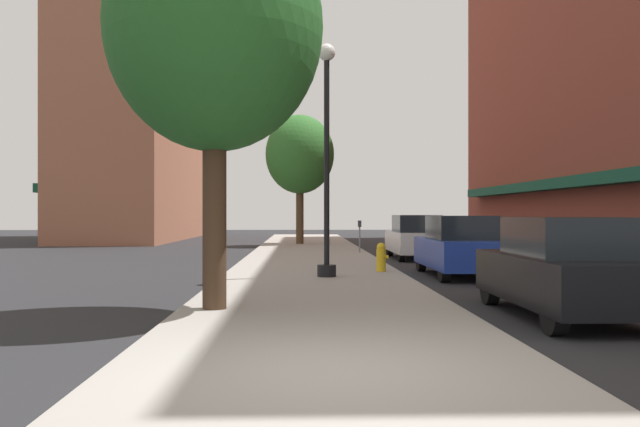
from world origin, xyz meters
TOP-DOWN VIEW (x-y plane):
  - ground_plane at (4.00, 18.00)m, footprint 90.00×90.00m
  - sidewalk_slab at (0.00, 19.00)m, footprint 4.80×50.00m
  - building_far_background at (-11.01, 37.00)m, footprint 6.80×18.00m
  - lamppost at (0.30, 9.98)m, footprint 0.48×0.48m
  - fire_hydrant at (1.86, 11.44)m, footprint 0.33×0.26m
  - parking_meter_near at (2.05, 20.34)m, footprint 0.14×0.09m
  - tree_near at (-0.42, 28.27)m, footprint 3.62×3.62m
  - tree_mid at (-1.79, 4.36)m, footprint 3.65×3.65m
  - car_black at (4.00, 3.96)m, footprint 1.80×4.30m
  - car_blue at (4.00, 11.18)m, footprint 1.80×4.30m
  - car_white at (4.00, 18.24)m, footprint 1.80×4.30m

SIDE VIEW (x-z plane):
  - ground_plane at x=4.00m, z-range 0.00..0.00m
  - sidewalk_slab at x=0.00m, z-range 0.00..0.12m
  - fire_hydrant at x=1.86m, z-range 0.12..0.91m
  - car_black at x=4.00m, z-range -0.02..1.64m
  - car_blue at x=4.00m, z-range -0.02..1.64m
  - car_white at x=4.00m, z-range -0.02..1.64m
  - parking_meter_near at x=2.05m, z-range 0.29..1.60m
  - lamppost at x=0.30m, z-range 0.25..6.15m
  - tree_near at x=-0.42m, z-range 1.41..8.22m
  - tree_mid at x=-1.79m, z-range 1.41..8.24m
  - building_far_background at x=-11.01m, z-range -0.02..20.02m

